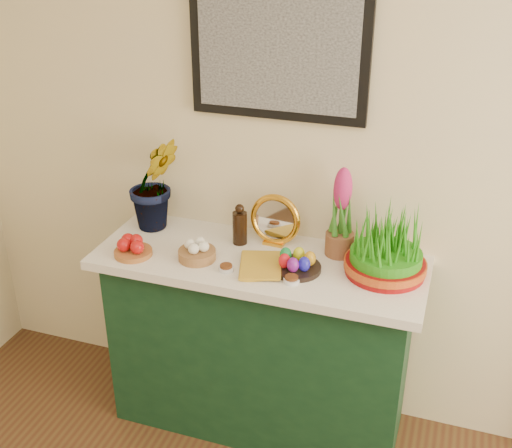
{
  "coord_description": "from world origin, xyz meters",
  "views": [
    {
      "loc": [
        0.29,
        -0.24,
        2.22
      ],
      "look_at": [
        -0.45,
        1.95,
        1.07
      ],
      "focal_mm": 45.0,
      "sensor_mm": 36.0,
      "label": 1
    }
  ],
  "objects_px": {
    "mirror": "(275,220)",
    "book": "(240,265)",
    "sideboard": "(260,346)",
    "wheatgrass_sabzeh": "(387,247)",
    "hyacinth_green": "(154,169)"
  },
  "relations": [
    {
      "from": "sideboard",
      "to": "wheatgrass_sabzeh",
      "type": "xyz_separation_m",
      "value": [
        0.52,
        0.04,
        0.58
      ]
    },
    {
      "from": "sideboard",
      "to": "mirror",
      "type": "relative_size",
      "value": 5.61
    },
    {
      "from": "book",
      "to": "wheatgrass_sabzeh",
      "type": "distance_m",
      "value": 0.59
    },
    {
      "from": "mirror",
      "to": "book",
      "type": "distance_m",
      "value": 0.28
    },
    {
      "from": "mirror",
      "to": "book",
      "type": "xyz_separation_m",
      "value": [
        -0.07,
        -0.25,
        -0.1
      ]
    },
    {
      "from": "hyacinth_green",
      "to": "mirror",
      "type": "xyz_separation_m",
      "value": [
        0.56,
        0.02,
        -0.17
      ]
    },
    {
      "from": "mirror",
      "to": "wheatgrass_sabzeh",
      "type": "bearing_deg",
      "value": -12.05
    },
    {
      "from": "book",
      "to": "hyacinth_green",
      "type": "bearing_deg",
      "value": 137.82
    },
    {
      "from": "sideboard",
      "to": "hyacinth_green",
      "type": "xyz_separation_m",
      "value": [
        -0.54,
        0.13,
        0.75
      ]
    },
    {
      "from": "sideboard",
      "to": "book",
      "type": "height_order",
      "value": "book"
    },
    {
      "from": "hyacinth_green",
      "to": "book",
      "type": "bearing_deg",
      "value": -66.92
    },
    {
      "from": "mirror",
      "to": "book",
      "type": "height_order",
      "value": "mirror"
    },
    {
      "from": "sideboard",
      "to": "mirror",
      "type": "height_order",
      "value": "mirror"
    },
    {
      "from": "wheatgrass_sabzeh",
      "to": "mirror",
      "type": "bearing_deg",
      "value": 167.95
    },
    {
      "from": "sideboard",
      "to": "mirror",
      "type": "distance_m",
      "value": 0.59
    }
  ]
}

